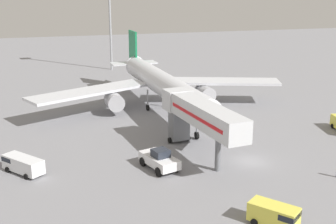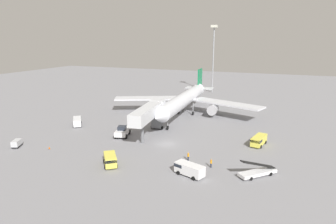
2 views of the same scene
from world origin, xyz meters
name	(u,v)px [view 1 (image 1 of 2)]	position (x,y,z in m)	size (l,w,h in m)	color
ground_plane	(250,161)	(0.00, 0.00, 0.00)	(300.00, 300.00, 0.00)	gray
airplane_at_gate	(161,84)	(-4.43, 25.92, 4.77)	(46.27, 48.58, 12.13)	silver
jet_bridge	(198,114)	(-5.70, 3.83, 5.57)	(5.36, 17.89, 7.43)	silver
pushback_tug	(160,160)	(-11.54, 1.00, 1.19)	(4.10, 6.15, 2.55)	white
service_van_near_right	(275,214)	(-4.90, -14.61, 1.18)	(4.33, 4.77, 2.06)	#E5DB4C
service_van_rear_left	(22,164)	(-27.33, 4.48, 1.13)	(4.98, 5.57, 1.96)	white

